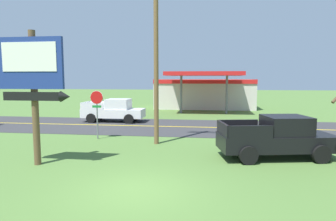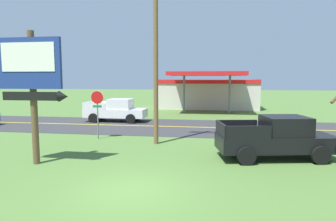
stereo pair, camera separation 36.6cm
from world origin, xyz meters
TOP-DOWN VIEW (x-y plane):
  - ground_plane at (0.00, 0.00)m, footprint 180.00×180.00m
  - road_asphalt at (0.00, 13.00)m, footprint 140.00×8.00m
  - road_centre_line at (0.00, 13.00)m, footprint 126.00×0.20m
  - motel_sign at (-4.83, 2.21)m, footprint 3.07×0.54m
  - stop_sign at (-4.32, 7.84)m, footprint 0.80×0.08m
  - utility_pole at (-0.53, 7.02)m, footprint 2.15×0.26m
  - gas_station at (1.91, 27.97)m, footprint 12.00×11.50m
  - pickup_black_parked_on_lawn at (5.54, 4.83)m, footprint 5.48×2.97m
  - pickup_white_on_road at (-5.58, 15.00)m, footprint 5.20×2.24m

SIDE VIEW (x-z plane):
  - ground_plane at x=0.00m, z-range 0.00..0.00m
  - road_asphalt at x=0.00m, z-range 0.00..0.02m
  - road_centre_line at x=0.00m, z-range 0.02..0.03m
  - pickup_black_parked_on_lawn at x=5.54m, z-range -0.02..1.94m
  - pickup_white_on_road at x=-5.58m, z-range -0.02..1.94m
  - gas_station at x=1.91m, z-range -0.26..4.14m
  - stop_sign at x=-4.32m, z-range 0.55..3.50m
  - motel_sign at x=-4.83m, z-range 0.94..6.60m
  - utility_pole at x=-0.53m, z-range 0.34..10.15m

